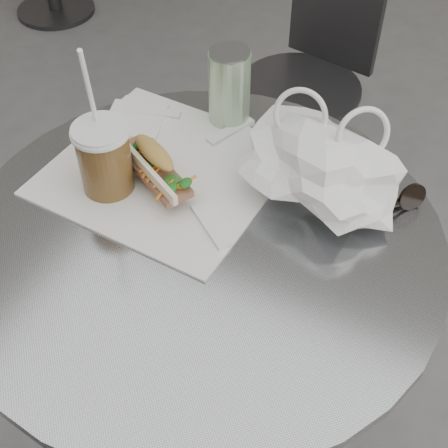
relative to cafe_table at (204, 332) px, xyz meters
The scene contains 9 objects.
cafe_table is the anchor object (origin of this frame).
chair_far 0.94m from the cafe_table, 100.74° to the left, with size 0.35×0.37×0.67m.
sandwich_paper 0.32m from the cafe_table, 141.84° to the left, with size 0.37×0.35×0.00m, color white.
banh_mi 0.34m from the cafe_table, 152.52° to the left, with size 0.22×0.17×0.07m.
iced_coffee 0.39m from the cafe_table, behind, with size 0.09×0.09×0.27m.
sunglasses 0.43m from the cafe_table, 37.11° to the left, with size 0.08×0.09×0.05m.
plastic_bag 0.40m from the cafe_table, 52.21° to the left, with size 0.25×0.19×0.12m, color silver, non-canonical shape.
napkin_stack 0.41m from the cafe_table, 142.71° to the left, with size 0.13×0.13×0.01m.
drink_can 0.45m from the cafe_table, 108.87° to the left, with size 0.08×0.08×0.14m.
Camera 1 is at (0.34, -0.36, 1.45)m, focal length 50.00 mm.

